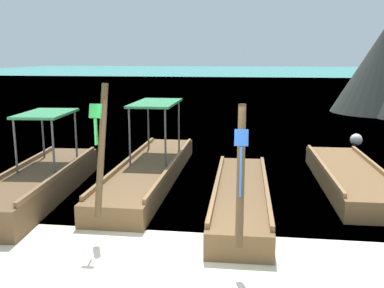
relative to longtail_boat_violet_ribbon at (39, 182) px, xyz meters
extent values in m
plane|color=beige|center=(3.52, -3.00, -0.37)|extent=(120.00, 120.00, 0.00)
plane|color=#2DB29E|center=(3.52, 58.42, -0.36)|extent=(120.00, 120.00, 0.00)
cube|color=brown|center=(0.00, 0.00, -0.06)|extent=(1.61, 5.31, 0.61)
cube|color=brown|center=(-0.58, -0.04, 0.29)|extent=(0.41, 4.81, 0.10)
cube|color=brown|center=(0.58, 0.04, 0.29)|extent=(0.41, 4.81, 0.10)
cylinder|color=#4C4C51|center=(-0.43, -0.16, 0.86)|extent=(0.05, 0.05, 1.25)
cylinder|color=#4C4C51|center=(0.45, -0.10, 0.86)|extent=(0.05, 0.05, 1.25)
cylinder|color=#4C4C51|center=(-0.54, 1.41, 0.86)|extent=(0.05, 0.05, 1.25)
cylinder|color=#4C4C51|center=(0.34, 1.47, 0.86)|extent=(0.05, 0.05, 1.25)
cube|color=#2D844C|center=(-0.05, 0.66, 1.51)|extent=(1.18, 1.84, 0.06)
cube|color=brown|center=(2.23, 1.66, -0.13)|extent=(1.36, 6.79, 0.46)
cube|color=brown|center=(1.61, 1.66, 0.15)|extent=(0.11, 6.25, 0.10)
cube|color=brown|center=(2.86, 1.66, 0.15)|extent=(0.11, 6.25, 0.10)
cylinder|color=brown|center=(2.22, -1.92, 1.24)|extent=(0.12, 0.79, 2.33)
cube|color=green|center=(2.22, -2.14, 1.97)|extent=(0.20, 0.13, 0.25)
cube|color=green|center=(2.22, -2.16, 1.61)|extent=(0.03, 0.08, 0.46)
cylinder|color=#4C4C51|center=(1.77, 1.49, 0.83)|extent=(0.05, 0.05, 1.47)
cylinder|color=#4C4C51|center=(2.70, 1.49, 0.83)|extent=(0.05, 0.05, 1.47)
cylinder|color=#4C4C51|center=(1.78, 3.53, 0.83)|extent=(0.05, 0.05, 1.47)
cylinder|color=#4C4C51|center=(2.71, 3.53, 0.83)|extent=(0.05, 0.05, 1.47)
cube|color=#2D844C|center=(2.24, 2.51, 1.60)|extent=(1.14, 2.24, 0.06)
cube|color=brown|center=(4.66, -0.07, -0.13)|extent=(1.22, 5.34, 0.47)
cube|color=brown|center=(4.13, -0.08, 0.15)|extent=(0.15, 4.89, 0.10)
cube|color=brown|center=(5.19, -0.07, 0.15)|extent=(0.15, 4.89, 0.10)
cylinder|color=brown|center=(4.70, -2.87, 1.14)|extent=(0.13, 0.69, 2.10)
cube|color=blue|center=(4.71, -3.04, 1.73)|extent=(0.20, 0.13, 0.25)
cube|color=blue|center=(4.71, -3.06, 1.24)|extent=(0.03, 0.08, 0.75)
cube|color=brown|center=(7.32, 1.83, -0.13)|extent=(1.53, 5.26, 0.47)
cube|color=#996C3F|center=(6.66, 1.81, 0.15)|extent=(0.21, 4.81, 0.10)
cube|color=#996C3F|center=(7.97, 1.84, 0.15)|extent=(0.21, 4.81, 0.10)
cone|color=#32352F|center=(12.21, 17.27, 2.12)|extent=(5.60, 5.60, 4.97)
sphere|color=white|center=(8.66, 7.18, -0.14)|extent=(0.44, 0.44, 0.44)
camera|label=1|loc=(4.84, -9.28, 2.90)|focal=41.29mm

